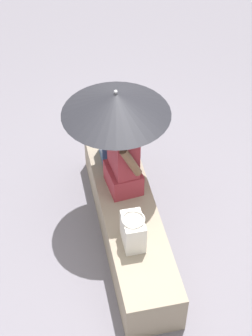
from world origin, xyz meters
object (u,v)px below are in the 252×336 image
at_px(person_seated, 123,155).
at_px(handbag_black, 109,142).
at_px(tote_bag_canvas, 133,231).
at_px(parasol, 116,104).

height_order(person_seated, handbag_black, person_seated).
relative_size(handbag_black, tote_bag_canvas, 1.23).
distance_m(handbag_black, tote_bag_canvas, 1.08).
distance_m(person_seated, handbag_black, 0.47).
xyz_separation_m(parasol, tote_bag_canvas, (0.75, -0.02, -0.73)).
relative_size(person_seated, parasol, 0.89).
bearing_deg(person_seated, handbag_black, -172.72).
bearing_deg(tote_bag_canvas, parasol, 178.65).
bearing_deg(person_seated, parasol, -158.45).
bearing_deg(handbag_black, tote_bag_canvas, -0.12).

